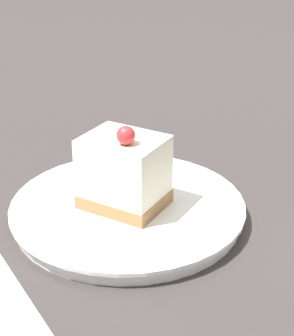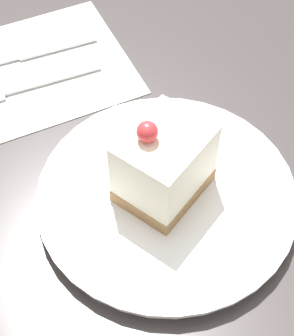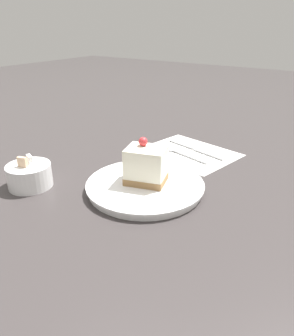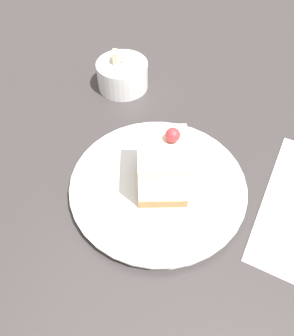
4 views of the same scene
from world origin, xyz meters
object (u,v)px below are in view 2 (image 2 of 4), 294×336
cake_slice (164,164)px  knife (33,52)px  plate (167,196)px  fork (19,88)px

cake_slice → knife: (0.26, -0.00, -0.05)m
plate → knife: 0.26m
fork → knife: size_ratio=0.86×
fork → knife: bearing=-31.0°
plate → fork: plate is taller
fork → knife: same height
plate → fork: (0.22, 0.04, -0.00)m
plate → cake_slice: 0.05m
plate → knife: (0.26, -0.00, -0.00)m
plate → fork: 0.22m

